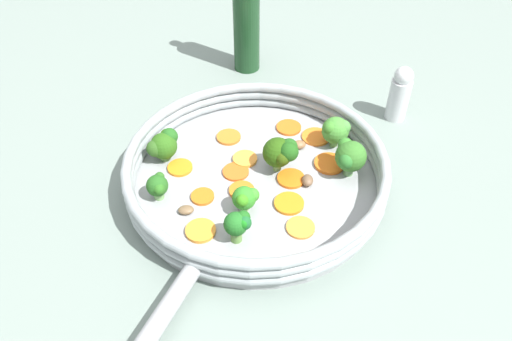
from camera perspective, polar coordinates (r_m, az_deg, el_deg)
The scene contains 30 objects.
ground_plane at distance 0.72m, azimuth 0.00°, elevation -1.71°, with size 4.00×4.00×0.00m, color gray.
skillet at distance 0.72m, azimuth 0.00°, elevation -1.30°, with size 0.35×0.35×0.01m, color #939699.
skillet_rim_wall at distance 0.70m, azimuth 0.00°, elevation 0.40°, with size 0.37×0.37×0.04m.
skillet_rivet_left at distance 0.63m, azimuth -9.46°, elevation -9.38°, with size 0.01×0.01×0.01m, color #8F9B9A.
skillet_rivet_right at distance 0.60m, azimuth -3.48°, elevation -11.74°, with size 0.01×0.01×0.01m, color #909399.
carrot_slice_0 at distance 0.74m, azimuth -1.27°, elevation 1.34°, with size 0.04×0.04×0.01m, color orange.
carrot_slice_1 at distance 0.80m, azimuth 3.76°, elevation 4.93°, with size 0.04×0.04×0.00m, color orange.
carrot_slice_2 at distance 0.71m, azimuth 4.02°, elevation -0.92°, with size 0.04×0.04×0.00m, color orange.
carrot_slice_3 at distance 0.72m, azimuth -2.33°, elevation -0.13°, with size 0.04×0.04×0.00m, color orange.
carrot_slice_4 at distance 0.74m, azimuth 8.38°, elevation 0.79°, with size 0.04×0.04×0.01m, color orange.
carrot_slice_5 at distance 0.73m, azimuth -8.67°, elevation 0.33°, with size 0.04×0.04×0.00m, color orange.
carrot_slice_6 at distance 0.69m, azimuth -6.13°, elevation -2.97°, with size 0.03×0.03×0.00m, color orange.
carrot_slice_7 at distance 0.78m, azimuth 6.85°, elevation 3.86°, with size 0.04×0.04×0.00m, color orange.
carrot_slice_8 at distance 0.78m, azimuth -3.14°, elevation 3.84°, with size 0.04×0.04×0.00m, color orange.
carrot_slice_9 at distance 0.69m, azimuth -1.64°, elevation -2.30°, with size 0.04×0.04×0.00m, color orange.
carrot_slice_10 at distance 0.68m, azimuth 3.79°, elevation -3.77°, with size 0.04×0.04×0.00m, color orange.
carrot_slice_11 at distance 0.65m, azimuth 5.11°, elevation -6.50°, with size 0.04×0.04×0.00m, color orange.
carrot_slice_12 at distance 0.65m, azimuth -6.35°, elevation -6.84°, with size 0.04×0.04×0.01m, color orange.
broccoli_floret_0 at distance 0.70m, azimuth 2.96°, elevation 2.02°, with size 0.05×0.05×0.06m.
broccoli_floret_1 at distance 0.76m, azimuth 8.95°, elevation 4.73°, with size 0.04×0.04×0.05m.
broccoli_floret_2 at distance 0.68m, azimuth -11.17°, elevation -1.75°, with size 0.03×0.03×0.04m.
broccoli_floret_3 at distance 0.71m, azimuth 10.67°, elevation 1.62°, with size 0.05×0.05×0.06m.
broccoli_floret_4 at distance 0.65m, azimuth -1.25°, elevation -3.17°, with size 0.04×0.03×0.04m.
broccoli_floret_5 at distance 0.61m, azimuth -2.04°, elevation -6.12°, with size 0.04×0.03×0.05m.
broccoli_floret_6 at distance 0.74m, azimuth -10.51°, elevation 2.97°, with size 0.05×0.04×0.05m.
mushroom_piece_0 at distance 0.67m, azimuth -8.01°, elevation -4.48°, with size 0.02×0.02×0.01m, color brown.
mushroom_piece_1 at distance 0.76m, azimuth 4.92°, elevation 2.96°, with size 0.02×0.02×0.01m, color brown.
mushroom_piece_2 at distance 0.70m, azimuth 5.90°, elevation -1.13°, with size 0.02×0.02×0.01m, color brown.
salt_shaker at distance 0.85m, azimuth 16.10°, elevation 8.43°, with size 0.03×0.03×0.10m.
oil_bottle at distance 0.92m, azimuth -1.12°, elevation 17.33°, with size 0.05×0.05×0.25m.
Camera 1 is at (0.27, 0.43, 0.51)m, focal length 35.00 mm.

